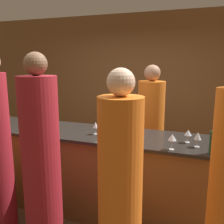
{
  "coord_description": "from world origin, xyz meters",
  "views": [
    {
      "loc": [
        1.25,
        -2.7,
        1.88
      ],
      "look_at": [
        0.24,
        0.1,
        1.28
      ],
      "focal_mm": 40.0,
      "sensor_mm": 36.0,
      "label": 1
    }
  ],
  "objects_px": {
    "guest_0": "(120,187)",
    "wine_bottle_0": "(214,142)",
    "bartender": "(150,134)",
    "guest_3": "(42,164)"
  },
  "relations": [
    {
      "from": "guest_0",
      "to": "wine_bottle_0",
      "type": "relative_size",
      "value": 5.98
    },
    {
      "from": "bartender",
      "to": "wine_bottle_0",
      "type": "relative_size",
      "value": 5.99
    },
    {
      "from": "bartender",
      "to": "guest_3",
      "type": "distance_m",
      "value": 1.74
    },
    {
      "from": "guest_3",
      "to": "wine_bottle_0",
      "type": "relative_size",
      "value": 6.4
    },
    {
      "from": "guest_0",
      "to": "bartender",
      "type": "bearing_deg",
      "value": 92.57
    },
    {
      "from": "guest_0",
      "to": "wine_bottle_0",
      "type": "bearing_deg",
      "value": 38.69
    },
    {
      "from": "guest_0",
      "to": "wine_bottle_0",
      "type": "height_order",
      "value": "guest_0"
    },
    {
      "from": "guest_3",
      "to": "wine_bottle_0",
      "type": "xyz_separation_m",
      "value": [
        1.53,
        0.53,
        0.23
      ]
    },
    {
      "from": "bartender",
      "to": "wine_bottle_0",
      "type": "distance_m",
      "value": 1.35
    },
    {
      "from": "wine_bottle_0",
      "to": "guest_0",
      "type": "bearing_deg",
      "value": -141.31
    }
  ]
}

